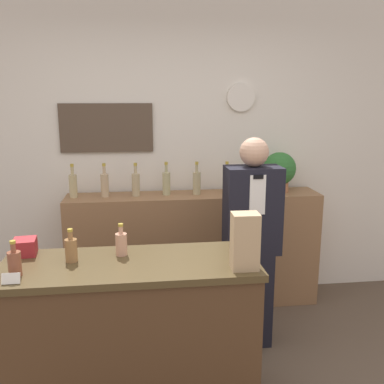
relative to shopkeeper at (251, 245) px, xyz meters
name	(u,v)px	position (x,y,z in m)	size (l,w,h in m)	color
back_wall	(167,153)	(-0.56, 0.93, 0.57)	(5.20, 0.09, 2.70)	silver
back_shelf	(194,250)	(-0.34, 0.68, -0.28)	(2.21, 0.38, 1.02)	#8E6642
display_counter	(132,337)	(-0.87, -0.62, -0.32)	(1.45, 0.56, 0.94)	#4C331E
shopkeeper	(251,245)	(0.00, 0.00, 0.00)	(0.40, 0.25, 1.58)	black
potted_plant	(279,170)	(0.43, 0.70, 0.43)	(0.29, 0.29, 0.35)	#B27047
paper_bag	(245,241)	(-0.25, -0.78, 0.31)	(0.15, 0.12, 0.31)	tan
price_card_left	(11,279)	(-1.46, -0.83, 0.18)	(0.09, 0.02, 0.06)	white
gift_box	(25,247)	(-1.49, -0.42, 0.20)	(0.14, 0.15, 0.10)	maroon
counter_bottle_0	(15,263)	(-1.46, -0.73, 0.23)	(0.07, 0.07, 0.19)	brown
counter_bottle_1	(71,249)	(-1.20, -0.56, 0.23)	(0.07, 0.07, 0.19)	#976B3F
counter_bottle_2	(121,243)	(-0.92, -0.50, 0.23)	(0.07, 0.07, 0.19)	tan
shelf_bottle_0	(73,185)	(-1.36, 0.70, 0.34)	(0.07, 0.07, 0.29)	tan
shelf_bottle_1	(105,184)	(-1.10, 0.70, 0.34)	(0.07, 0.07, 0.29)	tan
shelf_bottle_2	(136,184)	(-0.84, 0.68, 0.34)	(0.07, 0.07, 0.29)	tan
shelf_bottle_3	(166,183)	(-0.58, 0.70, 0.34)	(0.07, 0.07, 0.29)	tan
shelf_bottle_4	(197,182)	(-0.31, 0.68, 0.34)	(0.07, 0.07, 0.29)	tan
shelf_bottle_5	(227,182)	(-0.05, 0.67, 0.34)	(0.07, 0.07, 0.29)	tan
shelf_bottle_6	(256,181)	(0.21, 0.67, 0.34)	(0.07, 0.07, 0.29)	tan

